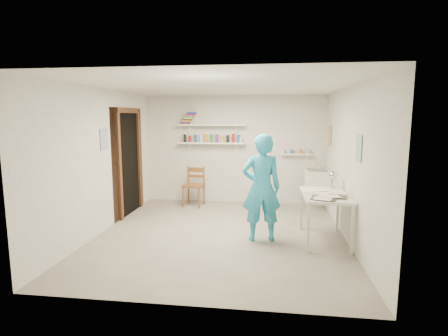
# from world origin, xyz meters

# --- Properties ---
(floor) EXTENTS (4.00, 4.50, 0.02)m
(floor) POSITION_xyz_m (0.00, 0.00, -0.01)
(floor) COLOR slate
(floor) RESTS_ON ground
(ceiling) EXTENTS (4.00, 4.50, 0.02)m
(ceiling) POSITION_xyz_m (0.00, 0.00, 2.41)
(ceiling) COLOR silver
(ceiling) RESTS_ON wall_back
(wall_back) EXTENTS (4.00, 0.02, 2.40)m
(wall_back) POSITION_xyz_m (0.00, 2.26, 1.20)
(wall_back) COLOR silver
(wall_back) RESTS_ON ground
(wall_front) EXTENTS (4.00, 0.02, 2.40)m
(wall_front) POSITION_xyz_m (0.00, -2.26, 1.20)
(wall_front) COLOR silver
(wall_front) RESTS_ON ground
(wall_left) EXTENTS (0.02, 4.50, 2.40)m
(wall_left) POSITION_xyz_m (-2.01, 0.00, 1.20)
(wall_left) COLOR silver
(wall_left) RESTS_ON ground
(wall_right) EXTENTS (0.02, 4.50, 2.40)m
(wall_right) POSITION_xyz_m (2.01, 0.00, 1.20)
(wall_right) COLOR silver
(wall_right) RESTS_ON ground
(doorway_recess) EXTENTS (0.02, 0.90, 2.00)m
(doorway_recess) POSITION_xyz_m (-1.99, 1.05, 1.00)
(doorway_recess) COLOR black
(doorway_recess) RESTS_ON wall_left
(corridor_box) EXTENTS (1.40, 1.50, 2.10)m
(corridor_box) POSITION_xyz_m (-2.70, 1.05, 1.05)
(corridor_box) COLOR brown
(corridor_box) RESTS_ON ground
(door_lintel) EXTENTS (0.06, 1.05, 0.10)m
(door_lintel) POSITION_xyz_m (-1.97, 1.05, 2.05)
(door_lintel) COLOR brown
(door_lintel) RESTS_ON wall_left
(door_jamb_near) EXTENTS (0.06, 0.10, 2.00)m
(door_jamb_near) POSITION_xyz_m (-1.97, 0.55, 1.00)
(door_jamb_near) COLOR brown
(door_jamb_near) RESTS_ON ground
(door_jamb_far) EXTENTS (0.06, 0.10, 2.00)m
(door_jamb_far) POSITION_xyz_m (-1.97, 1.55, 1.00)
(door_jamb_far) COLOR brown
(door_jamb_far) RESTS_ON ground
(shelf_lower) EXTENTS (1.50, 0.22, 0.03)m
(shelf_lower) POSITION_xyz_m (-0.50, 2.13, 1.35)
(shelf_lower) COLOR white
(shelf_lower) RESTS_ON wall_back
(shelf_upper) EXTENTS (1.50, 0.22, 0.03)m
(shelf_upper) POSITION_xyz_m (-0.50, 2.13, 1.75)
(shelf_upper) COLOR white
(shelf_upper) RESTS_ON wall_back
(ledge_shelf) EXTENTS (0.70, 0.14, 0.03)m
(ledge_shelf) POSITION_xyz_m (1.35, 2.17, 1.12)
(ledge_shelf) COLOR white
(ledge_shelf) RESTS_ON wall_back
(poster_left) EXTENTS (0.01, 0.28, 0.36)m
(poster_left) POSITION_xyz_m (-1.99, 0.05, 1.55)
(poster_left) COLOR #334C7F
(poster_left) RESTS_ON wall_left
(poster_right_a) EXTENTS (0.01, 0.34, 0.42)m
(poster_right_a) POSITION_xyz_m (1.99, 1.80, 1.55)
(poster_right_a) COLOR #995933
(poster_right_a) RESTS_ON wall_right
(poster_right_b) EXTENTS (0.01, 0.30, 0.38)m
(poster_right_b) POSITION_xyz_m (1.99, -0.55, 1.50)
(poster_right_b) COLOR #3F724C
(poster_right_b) RESTS_ON wall_right
(belfast_sink) EXTENTS (0.48, 0.60, 0.30)m
(belfast_sink) POSITION_xyz_m (1.75, 1.70, 0.70)
(belfast_sink) COLOR white
(belfast_sink) RESTS_ON wall_right
(man) EXTENTS (0.67, 0.50, 1.68)m
(man) POSITION_xyz_m (0.66, -0.20, 0.84)
(man) COLOR #29A0CD
(man) RESTS_ON ground
(wall_clock) EXTENTS (0.30, 0.09, 0.30)m
(wall_clock) POSITION_xyz_m (0.70, 0.02, 1.12)
(wall_clock) COLOR #C9BD89
(wall_clock) RESTS_ON man
(wooden_chair) EXTENTS (0.47, 0.45, 0.90)m
(wooden_chair) POSITION_xyz_m (-0.84, 1.75, 0.45)
(wooden_chair) COLOR brown
(wooden_chair) RESTS_ON ground
(work_table) EXTENTS (0.68, 1.13, 0.75)m
(work_table) POSITION_xyz_m (1.64, -0.11, 0.38)
(work_table) COLOR silver
(work_table) RESTS_ON ground
(desk_lamp) EXTENTS (0.14, 0.14, 0.14)m
(desk_lamp) POSITION_xyz_m (1.83, 0.34, 0.97)
(desk_lamp) COLOR silver
(desk_lamp) RESTS_ON work_table
(spray_cans) EXTENTS (1.34, 0.06, 0.17)m
(spray_cans) POSITION_xyz_m (-0.50, 2.13, 1.45)
(spray_cans) COLOR black
(spray_cans) RESTS_ON shelf_lower
(book_stack) EXTENTS (0.34, 0.14, 0.25)m
(book_stack) POSITION_xyz_m (-1.02, 2.13, 1.89)
(book_stack) COLOR red
(book_stack) RESTS_ON shelf_upper
(ledge_pots) EXTENTS (0.48, 0.07, 0.09)m
(ledge_pots) POSITION_xyz_m (1.35, 2.17, 1.18)
(ledge_pots) COLOR silver
(ledge_pots) RESTS_ON ledge_shelf
(papers) EXTENTS (0.30, 0.22, 0.03)m
(papers) POSITION_xyz_m (1.64, -0.11, 0.77)
(papers) COLOR silver
(papers) RESTS_ON work_table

